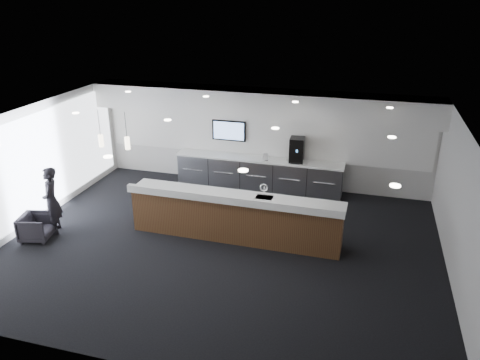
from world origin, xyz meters
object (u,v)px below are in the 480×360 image
(coffee_machine, at_px, (297,150))
(lounge_guest, at_px, (52,200))
(armchair, at_px, (36,227))
(service_counter, at_px, (235,216))

(coffee_machine, height_order, lounge_guest, lounge_guest)
(armchair, bearing_deg, service_counter, -86.72)
(service_counter, height_order, armchair, service_counter)
(coffee_machine, xyz_separation_m, armchair, (-5.53, -4.56, -0.99))
(coffee_machine, distance_m, armchair, 7.23)
(coffee_machine, height_order, armchair, coffee_machine)
(coffee_machine, bearing_deg, armchair, -143.66)
(coffee_machine, bearing_deg, lounge_guest, -145.64)
(service_counter, height_order, coffee_machine, coffee_machine)
(coffee_machine, bearing_deg, service_counter, -109.51)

